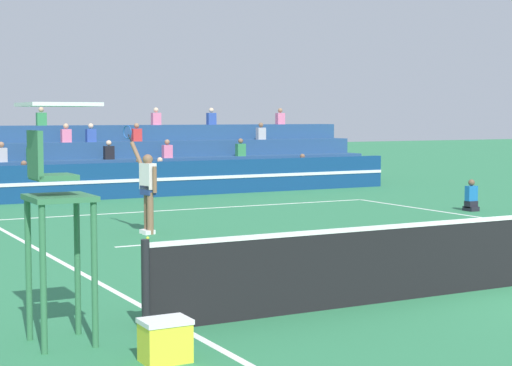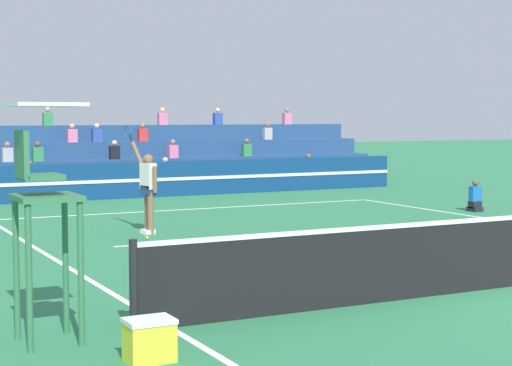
% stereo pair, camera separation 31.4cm
% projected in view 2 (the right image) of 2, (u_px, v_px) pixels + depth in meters
% --- Properties ---
extents(sponsor_banner_wall, '(18.00, 0.26, 1.10)m').
position_uv_depth(sponsor_banner_wall, '(148.00, 180.00, 26.57)').
color(sponsor_banner_wall, navy).
rests_on(sponsor_banner_wall, ground).
extents(bleacher_stand, '(18.96, 3.80, 2.83)m').
position_uv_depth(bleacher_stand, '(116.00, 165.00, 29.35)').
color(bleacher_stand, navy).
rests_on(bleacher_stand, ground).
extents(umpire_chair, '(0.76, 0.84, 2.67)m').
position_uv_depth(umpire_chair, '(43.00, 190.00, 9.38)').
color(umpire_chair, '#337047').
rests_on(umpire_chair, ground).
extents(ball_kid_courtside, '(0.30, 0.36, 0.84)m').
position_uv_depth(ball_kid_courtside, '(475.00, 199.00, 22.64)').
color(ball_kid_courtside, black).
rests_on(ball_kid_courtside, ground).
extents(tennis_player, '(0.41, 1.20, 2.39)m').
position_uv_depth(tennis_player, '(148.00, 188.00, 18.34)').
color(tennis_player, brown).
rests_on(tennis_player, ground).
extents(tennis_ball, '(0.07, 0.07, 0.07)m').
position_uv_depth(tennis_ball, '(147.00, 238.00, 17.50)').
color(tennis_ball, '#C6DB33').
rests_on(tennis_ball, ground).
extents(equipment_cooler, '(0.50, 0.38, 0.45)m').
position_uv_depth(equipment_cooler, '(149.00, 340.00, 8.80)').
color(equipment_cooler, yellow).
rests_on(equipment_cooler, ground).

